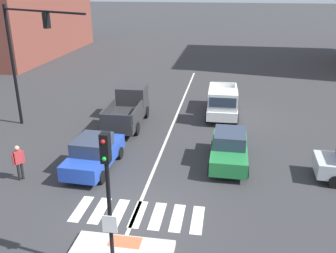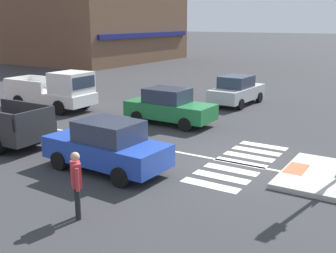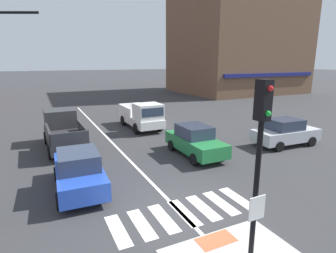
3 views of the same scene
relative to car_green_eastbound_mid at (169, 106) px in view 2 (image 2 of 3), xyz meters
name	(u,v)px [view 2 (image 2 of 3)]	position (x,y,z in m)	size (l,w,h in m)	color
ground_plane	(243,163)	(-3.40, -4.99, -0.81)	(300.00, 300.00, 0.00)	#333335
tactile_pad_front	(296,168)	(-3.40, -6.76, -0.66)	(1.10, 0.60, 0.01)	#DB5B38
crosswalk_stripe_a	(210,185)	(-5.71, -4.90, -0.81)	(0.44, 1.80, 0.01)	silver
crosswalk_stripe_b	(221,177)	(-4.94, -4.90, -0.81)	(0.44, 1.80, 0.01)	silver
crosswalk_stripe_c	(231,169)	(-4.17, -4.90, -0.81)	(0.44, 1.80, 0.01)	silver
crosswalk_stripe_d	(240,163)	(-3.40, -4.90, -0.81)	(0.44, 1.80, 0.01)	silver
crosswalk_stripe_e	(249,157)	(-2.64, -4.90, -0.81)	(0.44, 1.80, 0.01)	silver
crosswalk_stripe_f	(257,151)	(-1.87, -4.90, -0.81)	(0.44, 1.80, 0.01)	silver
crosswalk_stripe_g	(264,146)	(-1.10, -4.90, -0.81)	(0.44, 1.80, 0.01)	silver
lane_centre_line	(35,125)	(-3.50, 5.01, -0.81)	(0.14, 28.00, 0.01)	silver
car_green_eastbound_mid	(169,106)	(0.00, 0.00, 0.00)	(1.87, 4.11, 1.64)	#237A3D
car_blue_westbound_near	(107,146)	(-6.32, -1.59, 0.00)	(1.97, 4.17, 1.64)	#2347B7
car_silver_cross_right	(237,90)	(5.87, -0.86, 0.00)	(4.17, 1.99, 1.64)	silver
pickup_truck_white_eastbound_far	(56,92)	(-0.51, 6.74, 0.17)	(2.12, 5.13, 2.08)	white
pedestrian_at_curb_left	(76,180)	(-9.25, -3.11, 0.17)	(0.40, 0.44, 1.67)	black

